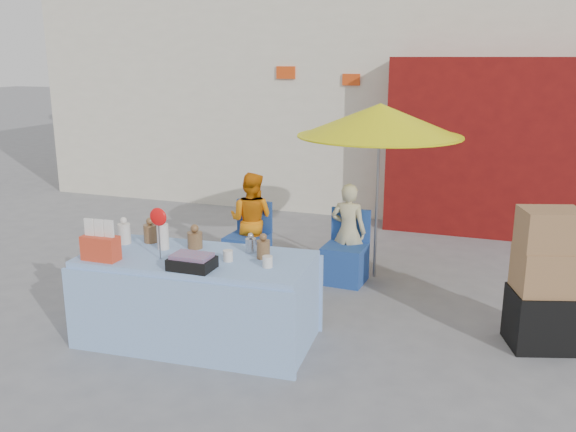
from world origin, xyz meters
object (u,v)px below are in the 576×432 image
at_px(market_table, 197,297).
at_px(vendor_beige, 348,231).
at_px(chair_left, 248,250).
at_px(vendor_orange, 252,220).
at_px(box_stack, 546,285).
at_px(chair_right, 345,261).
at_px(umbrella, 380,121).

bearing_deg(market_table, vendor_beige, 62.54).
height_order(chair_left, vendor_orange, vendor_orange).
distance_m(vendor_orange, box_stack, 3.57).
bearing_deg(market_table, chair_left, 95.78).
bearing_deg(vendor_beige, market_table, 69.26).
relative_size(chair_left, chair_right, 1.00).
height_order(market_table, chair_left, market_table).
height_order(market_table, umbrella, umbrella).
bearing_deg(chair_right, market_table, -112.19).
height_order(chair_right, vendor_orange, vendor_orange).
bearing_deg(box_stack, umbrella, 144.34).
xyz_separation_m(market_table, vendor_beige, (0.92, 2.09, 0.16)).
relative_size(market_table, chair_left, 2.61).
xyz_separation_m(vendor_beige, box_stack, (2.13, -1.16, 0.02)).
bearing_deg(chair_left, market_table, -77.49).
relative_size(chair_left, umbrella, 0.41).
xyz_separation_m(vendor_beige, umbrella, (0.30, 0.15, 1.31)).
xyz_separation_m(market_table, vendor_orange, (-0.33, 2.09, 0.18)).
bearing_deg(chair_left, umbrella, 13.47).
distance_m(market_table, chair_left, 1.99).
bearing_deg(umbrella, box_stack, -35.66).
bearing_deg(chair_left, box_stack, -13.84).
distance_m(market_table, box_stack, 3.19).
distance_m(chair_right, vendor_orange, 1.31).
xyz_separation_m(chair_right, vendor_beige, (-0.00, 0.13, 0.33)).
xyz_separation_m(chair_right, umbrella, (0.30, 0.28, 1.64)).
distance_m(chair_left, chair_right, 1.25).
bearing_deg(market_table, vendor_orange, 95.21).
relative_size(chair_right, vendor_orange, 0.70).
height_order(chair_left, box_stack, box_stack).
bearing_deg(umbrella, vendor_orange, -174.47).
bearing_deg(vendor_beige, umbrella, -150.37).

